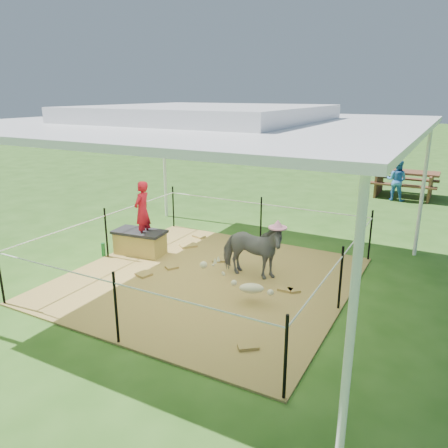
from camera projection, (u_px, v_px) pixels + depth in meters
The scene contains 13 objects.
ground at pixel (207, 280), 7.50m from camera, with size 90.00×90.00×0.00m, color #2D5919.
hay_patch at pixel (207, 279), 7.50m from camera, with size 4.60×4.60×0.03m, color brown.
canopy_tent at pixel (206, 120), 6.72m from camera, with size 6.30×6.30×2.90m.
rope_fence at pixel (207, 245), 7.31m from camera, with size 4.54×4.54×1.00m.
straw_bale at pixel (140, 243), 8.60m from camera, with size 0.95×0.48×0.42m, color #B29840.
dark_cloth at pixel (139, 232), 8.53m from camera, with size 1.01×0.53×0.05m, color black.
woman at pixel (142, 206), 8.32m from camera, with size 0.42×0.27×1.14m, color red.
green_bottle at pixel (103, 250), 8.49m from camera, with size 0.07×0.07×0.26m, color #166629.
pony at pixel (251, 250), 7.42m from camera, with size 0.53×1.15×0.97m, color #515156.
pink_hat at pixel (252, 219), 7.26m from camera, with size 0.30×0.30×0.14m, color pink.
foal at pixel (252, 286), 6.56m from camera, with size 0.96×0.53×0.53m, color beige, non-canonical shape.
picnic_table_near at pixel (404, 184), 13.41m from camera, with size 1.91×1.38×0.80m, color #55311D.
distant_person at pixel (397, 180), 12.87m from camera, with size 0.59×0.46×1.21m, color #3476C4.
Camera 1 is at (3.53, -5.94, 3.10)m, focal length 35.00 mm.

